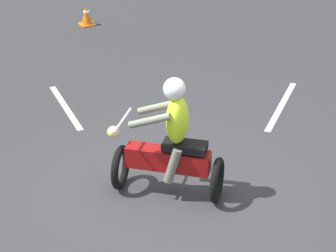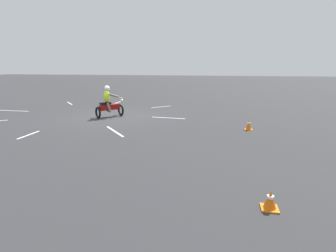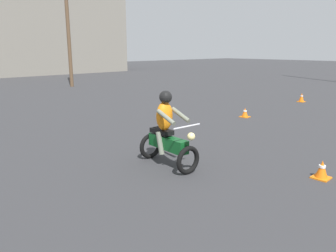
% 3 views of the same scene
% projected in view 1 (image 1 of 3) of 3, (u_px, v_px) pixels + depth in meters
% --- Properties ---
extents(ground_plane, '(120.00, 120.00, 0.00)m').
position_uv_depth(ground_plane, '(161.00, 194.00, 8.65)').
color(ground_plane, '#333335').
extents(motorcycle_rider_foreground, '(1.38, 1.44, 1.66)m').
position_uv_depth(motorcycle_rider_foreground, '(171.00, 145.00, 8.32)').
color(motorcycle_rider_foreground, black).
rests_on(motorcycle_rider_foreground, ground).
extents(traffic_cone_mid_center, '(0.32, 0.32, 0.45)m').
position_uv_depth(traffic_cone_mid_center, '(87.00, 16.00, 14.69)').
color(traffic_cone_mid_center, orange).
rests_on(traffic_cone_mid_center, ground).
extents(lane_stripe_nw, '(1.40, 1.58, 0.01)m').
position_uv_depth(lane_stripe_nw, '(281.00, 106.00, 11.03)').
color(lane_stripe_nw, silver).
rests_on(lane_stripe_nw, ground).
extents(lane_stripe_w, '(1.81, 0.25, 0.01)m').
position_uv_depth(lane_stripe_w, '(66.00, 107.00, 10.98)').
color(lane_stripe_w, silver).
rests_on(lane_stripe_w, ground).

